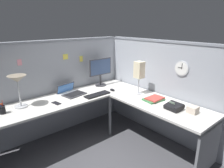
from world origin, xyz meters
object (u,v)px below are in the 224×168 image
(computer_mouse, at_px, (112,90))
(desk_lamp_paper, at_px, (139,71))
(pen_cup, at_px, (2,110))
(office_phone, at_px, (174,107))
(tissue_box, at_px, (193,110))
(monitor, at_px, (100,70))
(keyboard, at_px, (97,95))
(wall_clock, at_px, (182,68))
(cell_phone, at_px, (56,103))
(desk_lamp_dome, at_px, (17,81))
(laptop, at_px, (70,92))
(book_stack, at_px, (154,99))

(computer_mouse, bearing_deg, desk_lamp_paper, -59.62)
(pen_cup, height_order, office_phone, pen_cup)
(desk_lamp_paper, height_order, tissue_box, desk_lamp_paper)
(computer_mouse, height_order, pen_cup, pen_cup)
(office_phone, bearing_deg, monitor, 94.07)
(keyboard, bearing_deg, office_phone, -69.00)
(wall_clock, bearing_deg, keyboard, 131.76)
(tissue_box, distance_m, wall_clock, 0.64)
(tissue_box, bearing_deg, computer_mouse, 99.58)
(keyboard, distance_m, cell_phone, 0.65)
(computer_mouse, distance_m, wall_clock, 1.16)
(tissue_box, bearing_deg, keyboard, 112.63)
(desk_lamp_paper, bearing_deg, keyboard, 145.64)
(computer_mouse, distance_m, desk_lamp_dome, 1.46)
(desk_lamp_dome, bearing_deg, keyboard, -16.23)
(desk_lamp_paper, relative_size, wall_clock, 2.41)
(keyboard, height_order, computer_mouse, computer_mouse)
(desk_lamp_dome, bearing_deg, tissue_box, -45.13)
(monitor, height_order, desk_lamp_paper, desk_lamp_paper)
(laptop, xyz_separation_m, office_phone, (0.74, -1.44, 0.01))
(computer_mouse, bearing_deg, pen_cup, 171.89)
(office_phone, relative_size, desk_lamp_paper, 0.41)
(laptop, distance_m, office_phone, 1.62)
(laptop, height_order, pen_cup, pen_cup)
(laptop, xyz_separation_m, pen_cup, (-1.02, -0.11, 0.03))
(desk_lamp_paper, distance_m, wall_clock, 0.63)
(office_phone, bearing_deg, wall_clock, 23.74)
(keyboard, relative_size, desk_lamp_paper, 0.81)
(cell_phone, height_order, office_phone, office_phone)
(keyboard, distance_m, desk_lamp_dome, 1.16)
(pen_cup, bearing_deg, wall_clock, -28.75)
(desk_lamp_paper, bearing_deg, tissue_box, -90.20)
(monitor, height_order, wall_clock, wall_clock)
(laptop, distance_m, wall_clock, 1.76)
(computer_mouse, relative_size, office_phone, 0.48)
(monitor, height_order, desk_lamp_dome, monitor)
(computer_mouse, height_order, tissue_box, tissue_box)
(monitor, relative_size, wall_clock, 2.27)
(desk_lamp_dome, xyz_separation_m, book_stack, (1.58, -1.03, -0.34))
(desk_lamp_dome, relative_size, book_stack, 1.46)
(laptop, xyz_separation_m, desk_lamp_dome, (-0.78, -0.04, 0.34))
(computer_mouse, height_order, cell_phone, computer_mouse)
(cell_phone, distance_m, office_phone, 1.63)
(desk_lamp_paper, height_order, wall_clock, wall_clock)
(tissue_box, bearing_deg, laptop, 116.67)
(tissue_box, bearing_deg, desk_lamp_paper, 89.80)
(monitor, height_order, pen_cup, monitor)
(pen_cup, height_order, wall_clock, wall_clock)
(monitor, distance_m, office_phone, 1.50)
(computer_mouse, xyz_separation_m, office_phone, (0.13, -1.11, 0.02))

